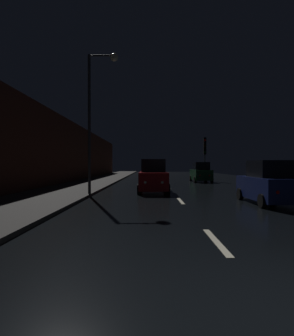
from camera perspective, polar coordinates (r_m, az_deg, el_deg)
The scene contains 9 objects.
ground at distance 27.72m, azimuth 3.63°, elevation -3.02°, with size 26.38×84.00×0.02m, color black.
sidewalk_left at distance 28.20m, azimuth -10.72°, elevation -2.80°, with size 4.40×84.00×0.15m, color #33302D.
building_facade_left at distance 25.46m, azimuth -18.03°, elevation 3.53°, with size 0.80×63.00×6.12m, color #472319.
lane_centerline at distance 18.52m, azimuth 5.23°, elevation -4.79°, with size 0.16×23.63×0.01m.
traffic_light_far_right at distance 30.52m, azimuth 12.25°, elevation 3.91°, with size 0.34×0.47×4.84m.
streetlamp_overhead at distance 15.64m, azimuth -10.64°, elevation 13.43°, with size 1.70×0.44×8.00m.
car_approaching_headlights at distance 17.42m, azimuth 1.33°, elevation -1.94°, with size 1.95×4.23×2.13m.
car_parked_right_far at distance 28.56m, azimuth 11.41°, elevation -1.01°, with size 1.89×4.09×2.06m.
car_parked_right_near at distance 13.40m, azimuth 24.38°, elevation -3.10°, with size 1.80×3.90×1.96m.
Camera 1 is at (-1.54, -3.12, 1.76)m, focal length 28.58 mm.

